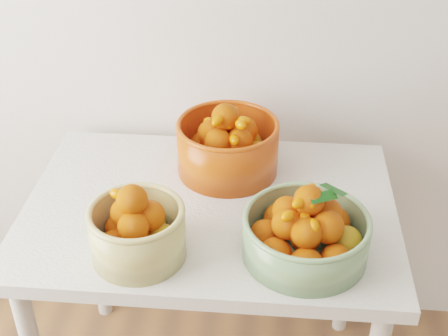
{
  "coord_description": "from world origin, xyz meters",
  "views": [
    {
      "loc": [
        -0.15,
        0.26,
        1.76
      ],
      "look_at": [
        -0.27,
        1.53,
        0.92
      ],
      "focal_mm": 50.0,
      "sensor_mm": 36.0,
      "label": 1
    }
  ],
  "objects": [
    {
      "name": "bowl_cream",
      "position": [
        -0.46,
        1.38,
        0.82
      ],
      "size": [
        0.29,
        0.29,
        0.2
      ],
      "rotation": [
        0.0,
        0.0,
        0.3
      ],
      "color": "tan",
      "rests_on": "table"
    },
    {
      "name": "bowl_orange",
      "position": [
        -0.28,
        1.77,
        0.83
      ],
      "size": [
        0.36,
        0.36,
        0.21
      ],
      "rotation": [
        0.0,
        0.0,
        -0.25
      ],
      "color": "red",
      "rests_on": "table"
    },
    {
      "name": "table",
      "position": [
        -0.31,
        1.6,
        0.65
      ],
      "size": [
        1.0,
        0.7,
        0.75
      ],
      "color": "silver",
      "rests_on": "ground"
    },
    {
      "name": "bowl_green",
      "position": [
        -0.06,
        1.42,
        0.82
      ],
      "size": [
        0.37,
        0.37,
        0.2
      ],
      "rotation": [
        0.0,
        0.0,
        -0.27
      ],
      "color": "gray",
      "rests_on": "table"
    }
  ]
}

